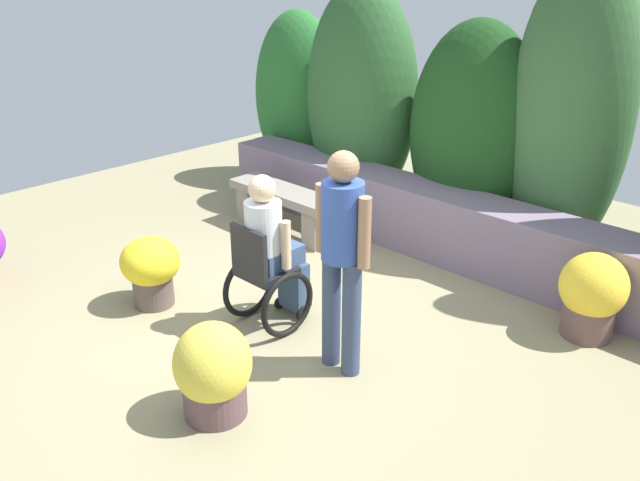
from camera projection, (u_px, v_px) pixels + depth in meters
ground_plane at (281, 327)px, 5.63m from camera, size 10.08×10.08×0.00m
stone_retaining_wall at (433, 221)px, 6.90m from camera, size 5.61×0.54×0.70m
hedge_backdrop at (441, 112)px, 7.22m from camera, size 6.18×1.15×3.04m
stone_bench at (285, 204)px, 7.39m from camera, size 1.43×0.40×0.51m
person_in_wheelchair at (270, 256)px, 5.45m from camera, size 0.53×0.66×1.33m
person_standing_companion at (342, 249)px, 4.70m from camera, size 0.49×0.30×1.70m
flower_pot_purple_near at (151, 268)px, 5.86m from camera, size 0.52×0.52×0.64m
flower_pot_terracotta_by_wall at (213, 372)px, 4.45m from camera, size 0.53×0.53×0.69m
flower_pot_red_accent at (592, 294)px, 5.36m from camera, size 0.54×0.54×0.73m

